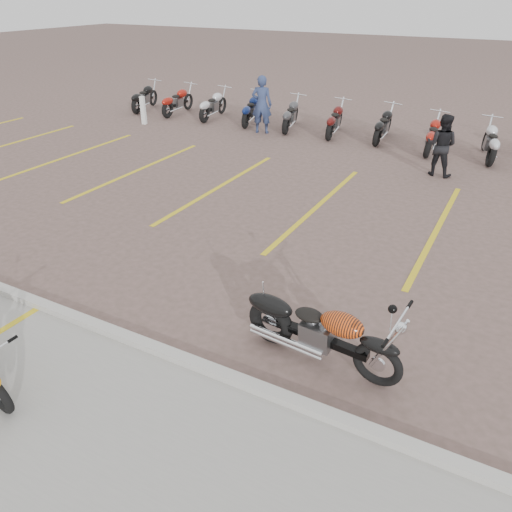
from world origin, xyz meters
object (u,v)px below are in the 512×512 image
(person_b, at_px, (441,145))
(person_a, at_px, (262,105))
(flame_cruiser, at_px, (318,332))
(bollard, at_px, (143,110))

(person_b, bearing_deg, person_a, -9.09)
(flame_cruiser, height_order, bollard, bollard)
(flame_cruiser, distance_m, person_b, 8.67)
(person_a, xyz_separation_m, bollard, (-4.41, -0.99, -0.46))
(flame_cruiser, bearing_deg, person_b, 95.99)
(person_b, xyz_separation_m, bollard, (-10.67, 0.66, -0.32))
(flame_cruiser, xyz_separation_m, person_b, (-0.07, 8.66, 0.35))
(bollard, bearing_deg, person_a, 12.65)
(person_b, height_order, bollard, person_b)
(flame_cruiser, bearing_deg, person_a, 127.08)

